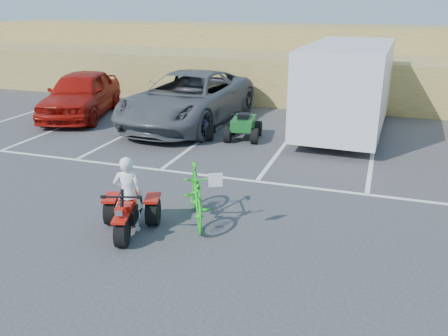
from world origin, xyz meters
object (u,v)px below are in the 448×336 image
(green_dirt_bike, at_px, (196,195))
(grey_pickup, at_px, (188,99))
(red_car, at_px, (81,94))
(red_trike_atv, at_px, (129,233))
(cargo_trailer, at_px, (347,86))
(quad_atv_green, at_px, (243,139))
(rider, at_px, (128,194))
(quad_atv_blue, at_px, (199,136))

(green_dirt_bike, xyz_separation_m, grey_pickup, (-3.32, 7.53, 0.36))
(grey_pickup, distance_m, red_car, 4.46)
(grey_pickup, bearing_deg, green_dirt_bike, -63.38)
(red_trike_atv, relative_size, cargo_trailer, 0.23)
(cargo_trailer, bearing_deg, grey_pickup, -170.93)
(green_dirt_bike, height_order, cargo_trailer, cargo_trailer)
(red_trike_atv, distance_m, red_car, 10.69)
(quad_atv_green, bearing_deg, red_car, 163.31)
(rider, height_order, cargo_trailer, cargo_trailer)
(cargo_trailer, bearing_deg, quad_atv_blue, -152.78)
(red_car, distance_m, quad_atv_green, 7.09)
(green_dirt_bike, bearing_deg, rider, -170.39)
(green_dirt_bike, distance_m, red_car, 10.68)
(quad_atv_blue, bearing_deg, cargo_trailer, 9.68)
(quad_atv_green, bearing_deg, green_dirt_bike, -90.18)
(red_trike_atv, height_order, red_car, red_car)
(rider, xyz_separation_m, quad_atv_blue, (-1.23, 6.88, -0.77))
(grey_pickup, bearing_deg, red_car, -174.50)
(cargo_trailer, height_order, quad_atv_blue, cargo_trailer)
(quad_atv_blue, distance_m, quad_atv_green, 1.52)
(grey_pickup, xyz_separation_m, red_car, (-4.45, -0.21, -0.06))
(green_dirt_bike, bearing_deg, grey_pickup, 87.23)
(red_trike_atv, xyz_separation_m, red_car, (-6.71, 8.28, 0.89))
(red_car, relative_size, cargo_trailer, 0.80)
(rider, relative_size, green_dirt_bike, 0.79)
(red_trike_atv, height_order, rider, rider)
(grey_pickup, height_order, quad_atv_green, grey_pickup)
(rider, distance_m, grey_pickup, 8.63)
(rider, distance_m, red_car, 10.52)
(red_trike_atv, height_order, quad_atv_green, red_trike_atv)
(grey_pickup, xyz_separation_m, quad_atv_blue, (0.98, -1.47, -0.95))
(green_dirt_bike, distance_m, quad_atv_green, 6.32)
(grey_pickup, bearing_deg, rider, -72.34)
(grey_pickup, bearing_deg, cargo_trailer, 9.52)
(rider, relative_size, red_car, 0.30)
(red_trike_atv, xyz_separation_m, green_dirt_bike, (1.07, 0.96, 0.58))
(green_dirt_bike, relative_size, red_car, 0.37)
(quad_atv_blue, xyz_separation_m, quad_atv_green, (1.51, 0.17, 0.00))
(rider, height_order, red_car, red_car)
(quad_atv_blue, bearing_deg, grey_pickup, 108.47)
(rider, xyz_separation_m, red_car, (-6.67, 8.13, 0.12))
(cargo_trailer, bearing_deg, red_car, -172.72)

